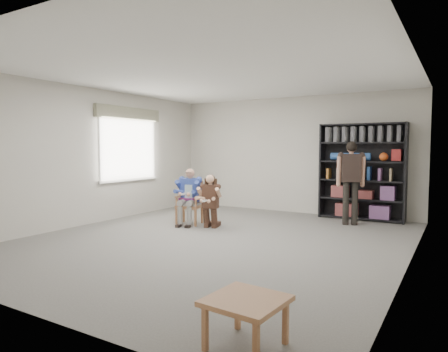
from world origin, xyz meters
The scene contains 9 objects.
room_shell centered at (0.00, 0.00, 1.40)m, with size 6.00×7.00×2.80m, color beige, non-canonical shape.
floor centered at (0.00, 0.00, 0.00)m, with size 6.00×7.00×0.01m, color #5F5D58.
window_left centered at (-2.95, 1.00, 1.63)m, with size 0.16×2.00×1.75m, color silver, non-canonical shape.
armchair centered at (-1.21, 0.90, 0.45)m, with size 0.52×0.50×0.89m, color #9C5E3B, non-canonical shape.
seated_man centered at (-1.21, 0.90, 0.58)m, with size 0.50×0.69×1.16m, color navy, non-canonical shape.
kneeling_woman centered at (-0.63, 0.78, 0.53)m, with size 0.45×0.71×1.06m, color #3A201A, non-canonical shape.
bookshelf centered at (1.70, 3.28, 1.05)m, with size 1.80×0.38×2.10m, color black, non-canonical shape.
standing_man centered at (1.65, 2.53, 0.85)m, with size 0.52×0.29×1.70m, color black, non-canonical shape.
side_table centered at (2.15, -3.01, 0.20)m, with size 0.57×0.57×0.39m, color #9C5E3B, non-canonical shape.
Camera 1 is at (3.56, -5.71, 1.56)m, focal length 32.00 mm.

